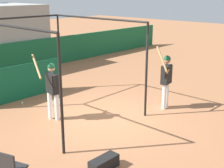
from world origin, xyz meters
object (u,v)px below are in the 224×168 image
Objects in this scene: folding_chair at (10,167)px; baseball at (22,103)px; player_batter at (52,86)px; player_waiting at (166,77)px; equipment_bag at (104,164)px.

baseball is (2.76, 4.12, -0.48)m from folding_chair.
player_batter reaches higher than folding_chair.
player_waiting reaches higher than equipment_bag.
equipment_bag is 9.46× the size of baseball.
equipment_bag is at bearing 47.32° from folding_chair.
folding_chair is 11.35× the size of baseball.
folding_chair reaches higher than equipment_bag.
folding_chair is (-5.74, -0.33, -0.55)m from player_waiting.
baseball is at bearing 7.09° from player_batter.
equipment_bag is 5.01m from baseball.
player_waiting is 2.48× the size of folding_chair.
player_batter is 3.55m from folding_chair.
player_waiting is 4.93m from baseball.
baseball is (-2.98, 3.79, -1.03)m from player_waiting.
equipment_bag is at bearing -101.86° from baseball.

